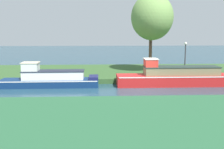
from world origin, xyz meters
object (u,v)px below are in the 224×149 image
Objects in this scene: willow_tree_left at (152,17)px; lamp_post at (185,54)px; mooring_post_near at (147,75)px; navy_narrowboat at (50,79)px; red_barge at (174,77)px.

willow_tree_left is 4.74m from lamp_post.
willow_tree_left reaches higher than mooring_post_near.
mooring_post_near is (7.78, 1.35, 0.07)m from navy_narrowboat.
red_barge is 1.19× the size of navy_narrowboat.
red_barge is 3.07× the size of lamp_post.
mooring_post_near is (-0.98, -3.43, -4.87)m from willow_tree_left.
red_barge reaches higher than navy_narrowboat.
willow_tree_left is (-0.96, 4.78, 4.84)m from red_barge.
red_barge is at bearing -78.67° from willow_tree_left.
willow_tree_left is at bearing 101.33° from red_barge.
lamp_post is 4.08m from mooring_post_near.
navy_narrowboat is 11.13m from willow_tree_left.
willow_tree_left reaches higher than navy_narrowboat.
navy_narrowboat reaches higher than mooring_post_near.
willow_tree_left reaches higher than red_barge.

